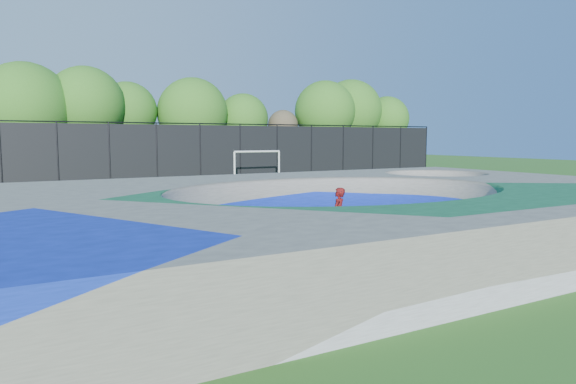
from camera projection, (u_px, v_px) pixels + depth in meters
ground at (341, 236)px, 15.81m from camera, size 120.00×120.00×0.00m
skate_deck at (341, 212)px, 15.73m from camera, size 22.00×14.00×1.50m
skater at (338, 215)px, 14.82m from camera, size 0.69×0.65×1.59m
skateboard at (338, 241)px, 14.90m from camera, size 0.71×0.71×0.05m
soccer_goal at (257, 161)px, 33.37m from camera, size 3.33×0.12×2.20m
fence at (157, 152)px, 33.80m from camera, size 48.09×0.09×4.04m
treeline at (118, 109)px, 37.06m from camera, size 51.96×7.02×8.42m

